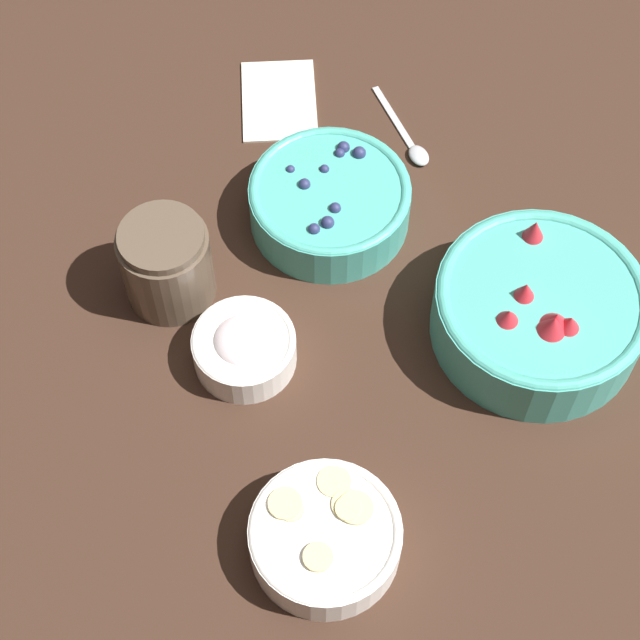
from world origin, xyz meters
TOP-DOWN VIEW (x-y plane):
  - ground_plane at (0.00, 0.00)m, footprint 4.00×4.00m
  - bowl_strawberries at (0.09, 0.18)m, footprint 0.22×0.22m
  - bowl_blueberries at (-0.10, -0.00)m, footprint 0.18×0.18m
  - bowl_bananas at (0.27, -0.09)m, footprint 0.14×0.14m
  - bowl_cream at (0.06, -0.12)m, footprint 0.11×0.11m
  - jar_chocolate at (-0.05, -0.19)m, footprint 0.10×0.10m
  - napkin at (-0.29, -0.02)m, footprint 0.14×0.11m
  - spoon at (-0.19, 0.12)m, footprint 0.14×0.04m

SIDE VIEW (x-z plane):
  - ground_plane at x=0.00m, z-range 0.00..0.00m
  - napkin at x=-0.29m, z-range 0.00..0.01m
  - spoon at x=-0.19m, z-range 0.00..0.01m
  - bowl_cream at x=0.06m, z-range 0.00..0.05m
  - bowl_bananas at x=0.27m, z-range 0.00..0.05m
  - bowl_blueberries at x=-0.10m, z-range 0.00..0.07m
  - bowl_strawberries at x=0.09m, z-range 0.00..0.09m
  - jar_chocolate at x=-0.05m, z-range 0.00..0.10m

